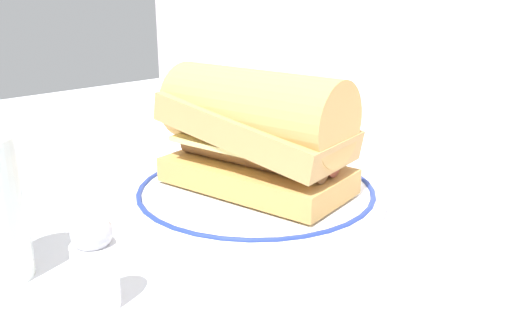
# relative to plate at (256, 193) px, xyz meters

# --- Properties ---
(ground_plane) EXTENTS (1.50, 1.50, 0.00)m
(ground_plane) POSITION_rel_plate_xyz_m (0.03, 0.01, -0.01)
(ground_plane) COLOR silver
(plate) EXTENTS (0.28, 0.28, 0.01)m
(plate) POSITION_rel_plate_xyz_m (0.00, 0.00, 0.00)
(plate) COLOR white
(plate) RESTS_ON ground_plane
(sausage_sandwich) EXTENTS (0.22, 0.14, 0.13)m
(sausage_sandwich) POSITION_rel_plate_xyz_m (-0.00, -0.00, 0.07)
(sausage_sandwich) COLOR tan
(sausage_sandwich) RESTS_ON plate
(salt_shaker) EXTENTS (0.03, 0.03, 0.07)m
(salt_shaker) POSITION_rel_plate_xyz_m (0.07, -0.22, 0.03)
(salt_shaker) COLOR white
(salt_shaker) RESTS_ON ground_plane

